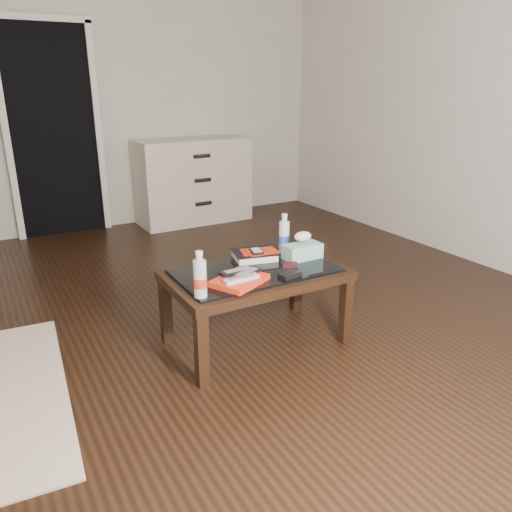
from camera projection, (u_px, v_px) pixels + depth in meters
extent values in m
plane|color=black|center=(197.00, 315.00, 3.32)|extent=(5.00, 5.00, 0.00)
plane|color=silver|center=(91.00, 95.00, 4.93)|extent=(5.00, 0.00, 5.00)
plane|color=silver|center=(475.00, 98.00, 4.04)|extent=(0.00, 5.00, 5.00)
cube|color=black|center=(54.00, 133.00, 4.83)|extent=(0.80, 0.05, 2.00)
cube|color=silver|center=(6.00, 136.00, 4.61)|extent=(0.06, 0.04, 2.04)
cube|color=silver|center=(99.00, 131.00, 5.00)|extent=(0.06, 0.04, 2.04)
cube|color=silver|center=(39.00, 17.00, 4.47)|extent=(0.90, 0.04, 0.06)
cube|color=black|center=(202.00, 351.00, 2.49)|extent=(0.06, 0.06, 0.40)
cube|color=black|center=(346.00, 311.00, 2.92)|extent=(0.06, 0.06, 0.40)
cube|color=black|center=(166.00, 311.00, 2.92)|extent=(0.06, 0.06, 0.40)
cube|color=black|center=(296.00, 282.00, 3.35)|extent=(0.06, 0.06, 0.40)
cube|color=black|center=(256.00, 276.00, 2.85)|extent=(1.00, 0.60, 0.05)
cube|color=black|center=(256.00, 271.00, 2.84)|extent=(0.90, 0.50, 0.01)
cube|color=silver|center=(193.00, 181.00, 5.44)|extent=(1.21, 0.52, 0.90)
cylinder|color=black|center=(203.00, 204.00, 5.29)|extent=(0.18, 0.04, 0.04)
cylinder|color=black|center=(203.00, 180.00, 5.21)|extent=(0.18, 0.04, 0.04)
cylinder|color=black|center=(202.00, 156.00, 5.12)|extent=(0.18, 0.04, 0.04)
cube|color=red|center=(239.00, 280.00, 2.64)|extent=(0.34, 0.31, 0.03)
cube|color=#BABBBF|center=(241.00, 279.00, 2.60)|extent=(0.20, 0.06, 0.02)
cube|color=black|center=(246.00, 273.00, 2.67)|extent=(0.21, 0.12, 0.02)
cube|color=black|center=(237.00, 271.00, 2.70)|extent=(0.20, 0.06, 0.02)
cube|color=black|center=(255.00, 255.00, 3.00)|extent=(0.29, 0.25, 0.05)
cube|color=red|center=(257.00, 251.00, 2.99)|extent=(0.22, 0.18, 0.01)
cube|color=black|center=(256.00, 251.00, 2.96)|extent=(0.09, 0.12, 0.02)
cube|color=black|center=(290.00, 265.00, 2.88)|extent=(0.10, 0.08, 0.02)
cube|color=black|center=(290.00, 275.00, 2.73)|extent=(0.13, 0.09, 0.02)
cylinder|color=#B7BDC2|center=(200.00, 274.00, 2.44)|extent=(0.07, 0.07, 0.24)
cylinder|color=silver|center=(284.00, 232.00, 3.12)|extent=(0.07, 0.07, 0.24)
cube|color=teal|center=(302.00, 251.00, 3.00)|extent=(0.23, 0.13, 0.09)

